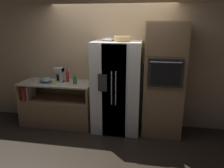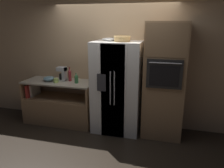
{
  "view_description": "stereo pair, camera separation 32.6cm",
  "coord_description": "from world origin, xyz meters",
  "px_view_note": "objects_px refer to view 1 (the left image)",
  "views": [
    {
      "loc": [
        0.81,
        -4.0,
        2.15
      ],
      "look_at": [
        0.08,
        -0.0,
        0.99
      ],
      "focal_mm": 35.0,
      "sensor_mm": 36.0,
      "label": 1
    },
    {
      "loc": [
        1.13,
        -3.93,
        2.15
      ],
      "look_at": [
        0.08,
        -0.0,
        0.99
      ],
      "focal_mm": 35.0,
      "sensor_mm": 36.0,
      "label": 2
    }
  ],
  "objects_px": {
    "coffee_maker": "(60,74)",
    "mug": "(54,82)",
    "bottle_short": "(68,76)",
    "mixing_bowl": "(46,80)",
    "refrigerator": "(117,87)",
    "wicker_basket": "(122,38)",
    "wall_oven": "(164,80)",
    "bottle_tall": "(75,79)",
    "fruit_bowl": "(109,39)"
  },
  "relations": [
    {
      "from": "bottle_tall",
      "to": "coffee_maker",
      "type": "bearing_deg",
      "value": 162.63
    },
    {
      "from": "refrigerator",
      "to": "wall_oven",
      "type": "distance_m",
      "value": 0.92
    },
    {
      "from": "coffee_maker",
      "to": "mug",
      "type": "bearing_deg",
      "value": -110.34
    },
    {
      "from": "refrigerator",
      "to": "mug",
      "type": "relative_size",
      "value": 13.55
    },
    {
      "from": "wall_oven",
      "to": "bottle_tall",
      "type": "distance_m",
      "value": 1.76
    },
    {
      "from": "refrigerator",
      "to": "wall_oven",
      "type": "height_order",
      "value": "wall_oven"
    },
    {
      "from": "bottle_tall",
      "to": "coffee_maker",
      "type": "distance_m",
      "value": 0.39
    },
    {
      "from": "mixing_bowl",
      "to": "bottle_short",
      "type": "bearing_deg",
      "value": 14.42
    },
    {
      "from": "refrigerator",
      "to": "wall_oven",
      "type": "bearing_deg",
      "value": 2.33
    },
    {
      "from": "fruit_bowl",
      "to": "bottle_short",
      "type": "distance_m",
      "value": 1.18
    },
    {
      "from": "fruit_bowl",
      "to": "mug",
      "type": "xyz_separation_m",
      "value": [
        -1.13,
        -0.17,
        -0.85
      ]
    },
    {
      "from": "wall_oven",
      "to": "wicker_basket",
      "type": "distance_m",
      "value": 1.11
    },
    {
      "from": "bottle_short",
      "to": "mixing_bowl",
      "type": "height_order",
      "value": "bottle_short"
    },
    {
      "from": "fruit_bowl",
      "to": "coffee_maker",
      "type": "distance_m",
      "value": 1.29
    },
    {
      "from": "wall_oven",
      "to": "fruit_bowl",
      "type": "relative_size",
      "value": 6.85
    },
    {
      "from": "mixing_bowl",
      "to": "wall_oven",
      "type": "bearing_deg",
      "value": 1.0
    },
    {
      "from": "refrigerator",
      "to": "mixing_bowl",
      "type": "distance_m",
      "value": 1.5
    },
    {
      "from": "bottle_tall",
      "to": "coffee_maker",
      "type": "relative_size",
      "value": 0.7
    },
    {
      "from": "refrigerator",
      "to": "coffee_maker",
      "type": "xyz_separation_m",
      "value": [
        -1.23,
        0.11,
        0.19
      ]
    },
    {
      "from": "bottle_tall",
      "to": "bottle_short",
      "type": "bearing_deg",
      "value": 150.25
    },
    {
      "from": "bottle_tall",
      "to": "mixing_bowl",
      "type": "distance_m",
      "value": 0.64
    },
    {
      "from": "mixing_bowl",
      "to": "fruit_bowl",
      "type": "bearing_deg",
      "value": 4.26
    },
    {
      "from": "wicker_basket",
      "to": "bottle_short",
      "type": "bearing_deg",
      "value": 173.28
    },
    {
      "from": "bottle_short",
      "to": "refrigerator",
      "type": "bearing_deg",
      "value": -5.79
    },
    {
      "from": "wicker_basket",
      "to": "coffee_maker",
      "type": "distance_m",
      "value": 1.54
    },
    {
      "from": "fruit_bowl",
      "to": "coffee_maker",
      "type": "relative_size",
      "value": 1.07
    },
    {
      "from": "wicker_basket",
      "to": "fruit_bowl",
      "type": "xyz_separation_m",
      "value": [
        -0.26,
        0.12,
        -0.03
      ]
    },
    {
      "from": "wicker_basket",
      "to": "bottle_short",
      "type": "xyz_separation_m",
      "value": [
        -1.16,
        0.14,
        -0.8
      ]
    },
    {
      "from": "bottle_short",
      "to": "mug",
      "type": "relative_size",
      "value": 2.25
    },
    {
      "from": "coffee_maker",
      "to": "bottle_tall",
      "type": "bearing_deg",
      "value": -17.37
    },
    {
      "from": "mug",
      "to": "mixing_bowl",
      "type": "xyz_separation_m",
      "value": [
        -0.21,
        0.07,
        0.01
      ]
    },
    {
      "from": "refrigerator",
      "to": "bottle_short",
      "type": "distance_m",
      "value": 1.08
    },
    {
      "from": "refrigerator",
      "to": "wicker_basket",
      "type": "distance_m",
      "value": 0.96
    },
    {
      "from": "bottle_tall",
      "to": "mug",
      "type": "height_order",
      "value": "bottle_tall"
    },
    {
      "from": "mug",
      "to": "mixing_bowl",
      "type": "distance_m",
      "value": 0.22
    },
    {
      "from": "refrigerator",
      "to": "bottle_short",
      "type": "height_order",
      "value": "refrigerator"
    },
    {
      "from": "bottle_short",
      "to": "coffee_maker",
      "type": "xyz_separation_m",
      "value": [
        -0.16,
        -0.0,
        0.03
      ]
    },
    {
      "from": "bottle_short",
      "to": "mixing_bowl",
      "type": "relative_size",
      "value": 1.27
    },
    {
      "from": "refrigerator",
      "to": "wicker_basket",
      "type": "height_order",
      "value": "wicker_basket"
    },
    {
      "from": "refrigerator",
      "to": "coffee_maker",
      "type": "bearing_deg",
      "value": 174.99
    },
    {
      "from": "bottle_tall",
      "to": "bottle_short",
      "type": "xyz_separation_m",
      "value": [
        -0.2,
        0.11,
        0.03
      ]
    },
    {
      "from": "wall_oven",
      "to": "wicker_basket",
      "type": "height_order",
      "value": "wall_oven"
    },
    {
      "from": "wicker_basket",
      "to": "bottle_short",
      "type": "height_order",
      "value": "wicker_basket"
    },
    {
      "from": "mixing_bowl",
      "to": "coffee_maker",
      "type": "xyz_separation_m",
      "value": [
        0.28,
        0.11,
        0.11
      ]
    },
    {
      "from": "wall_oven",
      "to": "wicker_basket",
      "type": "bearing_deg",
      "value": -175.32
    },
    {
      "from": "wicker_basket",
      "to": "mug",
      "type": "bearing_deg",
      "value": -177.94
    },
    {
      "from": "wall_oven",
      "to": "bottle_short",
      "type": "distance_m",
      "value": 1.96
    },
    {
      "from": "bottle_short",
      "to": "wicker_basket",
      "type": "bearing_deg",
      "value": -6.72
    },
    {
      "from": "wall_oven",
      "to": "bottle_short",
      "type": "relative_size",
      "value": 7.23
    },
    {
      "from": "mug",
      "to": "coffee_maker",
      "type": "distance_m",
      "value": 0.23
    }
  ]
}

